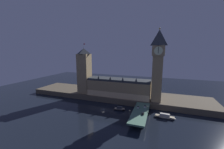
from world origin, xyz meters
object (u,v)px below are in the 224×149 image
Objects in this scene: clock_tower at (158,64)px; victoria_tower at (84,71)px; pedestrian_far_rail at (136,105)px; boat_upstream at (120,109)px; car_southbound_trail at (145,106)px; car_southbound_lead at (143,113)px; street_lamp_mid at (148,109)px; boat_downstream at (165,117)px; street_lamp_near at (130,113)px; street_lamp_far at (136,101)px; pedestrian_mid_walk at (147,110)px; car_northbound_lead at (138,107)px.

victoria_tower is (-86.60, 1.91, -11.55)m from clock_tower.
boat_upstream is at bearing -173.61° from pedestrian_far_rail.
clock_tower is 44.66m from car_southbound_trail.
car_southbound_lead is 0.65× the size of street_lamp_mid.
car_southbound_trail is at bearing -15.63° from victoria_tower.
car_southbound_trail is 18.91m from boat_downstream.
clock_tower is 10.59× the size of street_lamp_near.
car_southbound_lead is 21.01m from street_lamp_far.
boat_downstream is at bearing 25.53° from street_lamp_mid.
pedestrian_mid_walk is at bearing -69.56° from car_southbound_trail.
street_lamp_mid reaches higher than car_southbound_trail.
street_lamp_near is at bearing -34.99° from victoria_tower.
pedestrian_far_rail is 27.14m from boat_downstream.
street_lamp_far reaches higher than car_northbound_lead.
boat_upstream is 42.20m from boat_downstream.
boat_downstream is (26.27, -4.54, -5.09)m from pedestrian_far_rail.
clock_tower reaches higher than street_lamp_near.
car_southbound_trail is 0.66× the size of street_lamp_mid.
car_southbound_lead is 28.47m from boat_upstream.
street_lamp_near is at bearing -122.66° from pedestrian_mid_walk.
street_lamp_near is 0.59× the size of boat_upstream.
pedestrian_far_rail is 0.24× the size of street_lamp_near.
victoria_tower is 8.74× the size of street_lamp_near.
pedestrian_mid_walk reaches higher than car_northbound_lead.
pedestrian_mid_walk is at bearing 69.88° from car_southbound_lead.
car_southbound_lead is 0.22× the size of boat_downstream.
street_lamp_mid is at bearing 50.06° from street_lamp_near.
car_southbound_lead is at bearing -148.43° from boat_downstream.
victoria_tower reaches higher than pedestrian_far_rail.
street_lamp_mid is at bearing -50.06° from street_lamp_far.
boat_downstream reaches higher than boat_upstream.
car_southbound_trail is at bearing 110.44° from pedestrian_mid_walk.
street_lamp_mid is 30.52m from boat_upstream.
street_lamp_near is at bearing -57.62° from boat_upstream.
car_northbound_lead is 4.68m from pedestrian_far_rail.
clock_tower is at bearing 109.61° from boat_downstream.
pedestrian_far_rail is 26.35m from street_lamp_near.
clock_tower is 43.40m from street_lamp_far.
victoria_tower is at bearing 154.34° from car_southbound_lead.
street_lamp_near is (68.70, -48.09, -23.80)m from victoria_tower.
clock_tower reaches higher than car_northbound_lead.
street_lamp_mid reaches higher than boat_downstream.
boat_downstream is (17.63, 10.83, -4.94)m from car_southbound_lead.
clock_tower is at bearing 77.77° from pedestrian_mid_walk.
pedestrian_far_rail is (69.10, -21.98, -27.30)m from victoria_tower.
car_northbound_lead is 22.96m from street_lamp_near.
pedestrian_far_rail is (-11.52, 7.50, -0.04)m from pedestrian_mid_walk.
street_lamp_far is (-12.32, 14.72, 0.04)m from street_lamp_mid.
car_northbound_lead is at bearing 81.68° from street_lamp_near.
victoria_tower is 87.17m from street_lamp_near.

